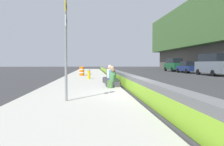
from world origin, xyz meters
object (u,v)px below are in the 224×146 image
Objects in this scene: seated_person_far at (109,77)px; fire_hydrant at (89,74)px; parked_car_fourth at (213,64)px; parked_car_far at (174,65)px; route_sign_post at (66,42)px; seated_person_middle at (112,79)px; seated_person_foreground at (113,81)px; parked_car_midline at (188,67)px; backpack at (110,84)px; construction_barrel at (82,71)px; seated_person_rear at (110,77)px.

fire_hydrant is at bearing 36.09° from seated_person_far.
parked_car_far is at bearing -0.57° from parked_car_fourth.
seated_person_middle is at bearing -20.49° from route_sign_post.
parked_car_far is at bearing -32.02° from seated_person_far.
seated_person_far is (8.18, -2.14, -1.73)m from route_sign_post.
seated_person_middle is at bearing -3.49° from seated_person_foreground.
fire_hydrant is 0.81× the size of seated_person_far.
fire_hydrant is at bearing 18.96° from seated_person_middle.
parked_car_midline is at bearing 178.10° from parked_car_far.
parked_car_far reaches higher than parked_car_midline.
parked_car_midline is at bearing 0.63° from parked_car_fourth.
backpack is 11.68m from construction_barrel.
seated_person_rear is 1.39m from seated_person_far.
parked_car_midline reaches higher than backpack.
construction_barrel is (15.31, 0.17, -1.59)m from route_sign_post.
parked_car_far is at bearing -28.07° from seated_person_foreground.
seated_person_middle reaches higher than fire_hydrant.
parked_car_fourth is at bearing -42.35° from route_sign_post.
construction_barrel is 0.20× the size of parked_car_far.
parked_car_far reaches higher than seated_person_foreground.
parked_car_fourth reaches higher than seated_person_far.
parked_car_fourth reaches higher than construction_barrel.
route_sign_post is 3.31× the size of seated_person_far.
seated_person_middle reaches higher than construction_barrel.
seated_person_far is 7.49m from construction_barrel.
backpack is (-6.45, -1.21, -0.25)m from fire_hydrant.
construction_barrel is (10.85, 2.26, 0.15)m from seated_person_foreground.
seated_person_rear is at bearing 3.23° from seated_person_middle.
seated_person_rear is 0.27× the size of parked_car_midline.
seated_person_middle reaches higher than backpack.
construction_barrel is at bearing 15.01° from seated_person_rear.
parked_car_far reaches higher than seated_person_rear.
seated_person_foreground reaches higher than construction_barrel.
backpack is (-0.65, 0.24, -0.13)m from seated_person_foreground.
parked_car_far is (5.95, -0.20, 0.32)m from parked_car_midline.
seated_person_foreground is at bearing -25.07° from route_sign_post.
route_sign_post reaches higher than parked_car_fourth.
parked_car_fourth reaches higher than seated_person_middle.
seated_person_foreground is at bearing 179.37° from seated_person_rear.
parked_car_fourth is 1.13× the size of parked_car_midline.
fire_hydrant is 0.76× the size of seated_person_middle.
parked_car_fourth is at bearing -46.09° from backpack.
parked_car_fourth reaches higher than seated_person_rear.
seated_person_middle is 0.95× the size of seated_person_rear.
seated_person_far is (1.39, -0.03, -0.04)m from seated_person_rear.
seated_person_rear is 1.12× the size of seated_person_far.
fire_hydrant is (10.26, -0.63, -1.62)m from route_sign_post.
parked_car_far reaches higher than seated_person_far.
fire_hydrant is 4.72m from seated_person_middle.
seated_person_foreground is 0.20× the size of parked_car_fourth.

